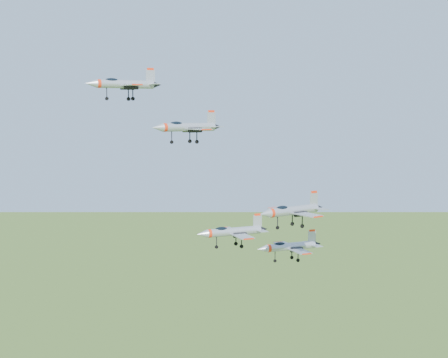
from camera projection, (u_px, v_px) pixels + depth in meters
name	position (u px, v px, depth m)	size (l,w,h in m)	color
jet_lead	(123.00, 84.00, 106.13)	(13.50, 11.21, 3.61)	#9EA4AA
jet_left_high	(187.00, 127.00, 105.73)	(13.37, 11.26, 3.60)	#9EA4AA
jet_right_high	(291.00, 210.00, 90.52)	(11.98, 10.15, 3.24)	#9EA4AA
jet_left_low	(232.00, 231.00, 112.04)	(13.93, 11.47, 3.73)	#9EA4AA
jet_right_low	(289.00, 246.00, 101.37)	(11.71, 9.64, 3.14)	#9EA4AA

